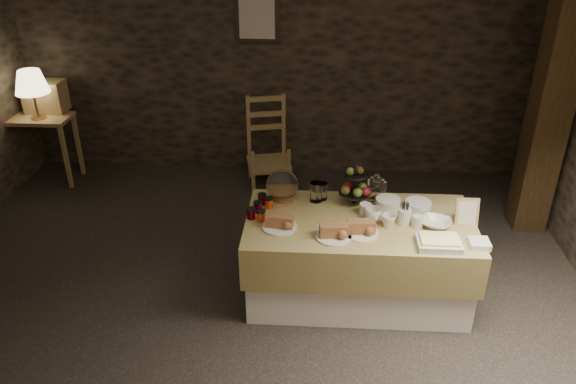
# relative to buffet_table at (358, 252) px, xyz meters

# --- Properties ---
(ground_plane) EXTENTS (5.50, 5.00, 0.01)m
(ground_plane) POSITION_rel_buffet_table_xyz_m (-0.85, -0.19, -0.39)
(ground_plane) COLOR black
(ground_plane) RESTS_ON ground
(room_shell) EXTENTS (5.52, 5.02, 2.60)m
(room_shell) POSITION_rel_buffet_table_xyz_m (-0.85, -0.19, 1.17)
(room_shell) COLOR black
(room_shell) RESTS_ON ground
(buffet_table) EXTENTS (1.72, 0.91, 0.68)m
(buffet_table) POSITION_rel_buffet_table_xyz_m (0.00, 0.00, 0.00)
(buffet_table) COLOR white
(buffet_table) RESTS_ON ground_plane
(console_table) EXTENTS (0.70, 0.40, 0.75)m
(console_table) POSITION_rel_buffet_table_xyz_m (-3.35, 1.84, 0.23)
(console_table) COLOR olive
(console_table) RESTS_ON ground_plane
(table_lamp) EXTENTS (0.35, 0.35, 0.52)m
(table_lamp) POSITION_rel_buffet_table_xyz_m (-3.30, 1.79, 0.75)
(table_lamp) COLOR #A97A44
(table_lamp) RESTS_ON console_table
(wine_rack) EXTENTS (0.42, 0.26, 0.34)m
(wine_rack) POSITION_rel_buffet_table_xyz_m (-3.30, 2.02, 0.53)
(wine_rack) COLOR olive
(wine_rack) RESTS_ON console_table
(chair) EXTENTS (0.53, 0.52, 0.75)m
(chair) POSITION_rel_buffet_table_xyz_m (-0.87, 1.97, 0.03)
(chair) COLOR olive
(chair) RESTS_ON ground_plane
(timber_column) EXTENTS (0.30, 0.30, 2.60)m
(timber_column) POSITION_rel_buffet_table_xyz_m (1.70, 1.18, 0.91)
(timber_column) COLOR black
(timber_column) RESTS_ON ground_plane
(framed_picture) EXTENTS (0.45, 0.04, 0.55)m
(framed_picture) POSITION_rel_buffet_table_xyz_m (-1.00, 2.27, 1.36)
(framed_picture) COLOR black
(framed_picture) RESTS_ON room_shell
(plate_stack_a) EXTENTS (0.19, 0.19, 0.10)m
(plate_stack_a) POSITION_rel_buffet_table_xyz_m (0.22, 0.17, 0.34)
(plate_stack_a) COLOR silver
(plate_stack_a) RESTS_ON buffet_table
(plate_stack_b) EXTENTS (0.20, 0.20, 0.08)m
(plate_stack_b) POSITION_rel_buffet_table_xyz_m (0.45, 0.17, 0.33)
(plate_stack_b) COLOR silver
(plate_stack_b) RESTS_ON buffet_table
(cutlery_holder) EXTENTS (0.10, 0.10, 0.12)m
(cutlery_holder) POSITION_rel_buffet_table_xyz_m (0.32, -0.02, 0.35)
(cutlery_holder) COLOR silver
(cutlery_holder) RESTS_ON buffet_table
(cup_a) EXTENTS (0.14, 0.14, 0.10)m
(cup_a) POSITION_rel_buffet_table_xyz_m (0.09, 0.00, 0.34)
(cup_a) COLOR silver
(cup_a) RESTS_ON buffet_table
(cup_b) EXTENTS (0.13, 0.13, 0.10)m
(cup_b) POSITION_rel_buffet_table_xyz_m (0.20, -0.08, 0.34)
(cup_b) COLOR silver
(cup_b) RESTS_ON buffet_table
(mug_c) EXTENTS (0.09, 0.09, 0.09)m
(mug_c) POSITION_rel_buffet_table_xyz_m (0.04, 0.08, 0.34)
(mug_c) COLOR silver
(mug_c) RESTS_ON buffet_table
(mug_d) EXTENTS (0.08, 0.08, 0.09)m
(mug_d) POSITION_rel_buffet_table_xyz_m (0.41, -0.07, 0.33)
(mug_d) COLOR silver
(mug_d) RESTS_ON buffet_table
(bowl) EXTENTS (0.27, 0.27, 0.05)m
(bowl) POSITION_rel_buffet_table_xyz_m (0.55, -0.05, 0.32)
(bowl) COLOR silver
(bowl) RESTS_ON buffet_table
(cake_dome) EXTENTS (0.26, 0.26, 0.26)m
(cake_dome) POSITION_rel_buffet_table_xyz_m (-0.61, 0.30, 0.39)
(cake_dome) COLOR olive
(cake_dome) RESTS_ON buffet_table
(fruit_stand) EXTENTS (0.25, 0.25, 0.35)m
(fruit_stand) POSITION_rel_buffet_table_xyz_m (-0.03, 0.26, 0.43)
(fruit_stand) COLOR black
(fruit_stand) RESTS_ON buffet_table
(bread_platter_left) EXTENTS (0.26, 0.26, 0.11)m
(bread_platter_left) POSITION_rel_buffet_table_xyz_m (-0.60, -0.14, 0.33)
(bread_platter_left) COLOR silver
(bread_platter_left) RESTS_ON buffet_table
(bread_platter_center) EXTENTS (0.26, 0.26, 0.11)m
(bread_platter_center) POSITION_rel_buffet_table_xyz_m (-0.20, -0.25, 0.33)
(bread_platter_center) COLOR silver
(bread_platter_center) RESTS_ON buffet_table
(bread_platter_right) EXTENTS (0.26, 0.26, 0.11)m
(bread_platter_right) POSITION_rel_buffet_table_xyz_m (-0.01, -0.19, 0.33)
(bread_platter_right) COLOR silver
(bread_platter_right) RESTS_ON buffet_table
(jam_jars) EXTENTS (0.18, 0.32, 0.07)m
(jam_jars) POSITION_rel_buffet_table_xyz_m (-0.76, 0.07, 0.33)
(jam_jars) COLOR #4E010C
(jam_jars) RESTS_ON buffet_table
(tart_dish) EXTENTS (0.30, 0.22, 0.07)m
(tart_dish) POSITION_rel_buffet_table_xyz_m (0.53, -0.32, 0.32)
(tart_dish) COLOR silver
(tart_dish) RESTS_ON buffet_table
(square_dish) EXTENTS (0.14, 0.14, 0.04)m
(square_dish) POSITION_rel_buffet_table_xyz_m (0.81, -0.30, 0.31)
(square_dish) COLOR silver
(square_dish) RESTS_ON buffet_table
(menu_frame) EXTENTS (0.17, 0.07, 0.22)m
(menu_frame) POSITION_rel_buffet_table_xyz_m (0.78, 0.01, 0.38)
(menu_frame) COLOR olive
(menu_frame) RESTS_ON buffet_table
(storage_jar_a) EXTENTS (0.10, 0.10, 0.16)m
(storage_jar_a) POSITION_rel_buffet_table_xyz_m (-0.34, 0.29, 0.37)
(storage_jar_a) COLOR white
(storage_jar_a) RESTS_ON buffet_table
(storage_jar_b) EXTENTS (0.09, 0.09, 0.14)m
(storage_jar_b) POSITION_rel_buffet_table_xyz_m (-0.29, 0.32, 0.36)
(storage_jar_b) COLOR white
(storage_jar_b) RESTS_ON buffet_table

